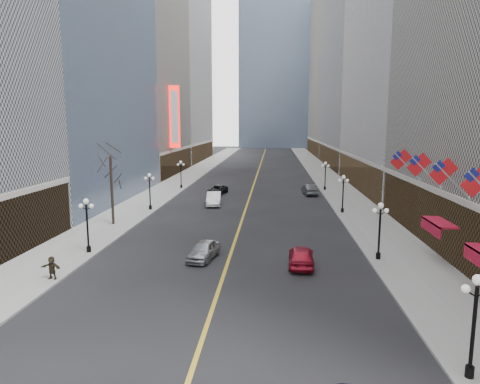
% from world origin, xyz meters
% --- Properties ---
extents(sidewalk_east, '(6.00, 230.00, 0.15)m').
position_xyz_m(sidewalk_east, '(14.00, 70.00, 0.07)').
color(sidewalk_east, gray).
rests_on(sidewalk_east, ground).
extents(sidewalk_west, '(6.00, 230.00, 0.15)m').
position_xyz_m(sidewalk_west, '(-14.00, 70.00, 0.07)').
color(sidewalk_west, gray).
rests_on(sidewalk_west, ground).
extents(lane_line, '(0.25, 200.00, 0.02)m').
position_xyz_m(lane_line, '(0.00, 80.00, 0.01)').
color(lane_line, gold).
rests_on(lane_line, ground).
extents(bldg_east_c, '(26.60, 40.60, 48.80)m').
position_xyz_m(bldg_east_c, '(29.88, 106.00, 24.18)').
color(bldg_east_c, '#9A9A9D').
rests_on(bldg_east_c, ground).
extents(bldg_east_d, '(26.60, 46.60, 62.80)m').
position_xyz_m(bldg_east_d, '(29.90, 149.00, 31.17)').
color(bldg_east_d, gray).
rests_on(bldg_east_d, ground).
extents(bldg_west_c, '(26.60, 30.60, 50.80)m').
position_xyz_m(bldg_west_c, '(-29.88, 87.00, 25.19)').
color(bldg_west_c, gray).
rests_on(bldg_west_c, ground).
extents(bldg_west_d, '(26.60, 38.60, 72.80)m').
position_xyz_m(bldg_west_d, '(-29.92, 121.00, 36.17)').
color(bldg_west_d, silver).
rests_on(bldg_west_d, ground).
extents(streetlamp_east_0, '(1.26, 0.44, 4.52)m').
position_xyz_m(streetlamp_east_0, '(11.80, 14.00, 2.90)').
color(streetlamp_east_0, black).
rests_on(streetlamp_east_0, sidewalk_east).
extents(streetlamp_east_1, '(1.26, 0.44, 4.52)m').
position_xyz_m(streetlamp_east_1, '(11.80, 30.00, 2.90)').
color(streetlamp_east_1, black).
rests_on(streetlamp_east_1, sidewalk_east).
extents(streetlamp_east_2, '(1.26, 0.44, 4.52)m').
position_xyz_m(streetlamp_east_2, '(11.80, 48.00, 2.90)').
color(streetlamp_east_2, black).
rests_on(streetlamp_east_2, sidewalk_east).
extents(streetlamp_east_3, '(1.26, 0.44, 4.52)m').
position_xyz_m(streetlamp_east_3, '(11.80, 66.00, 2.90)').
color(streetlamp_east_3, black).
rests_on(streetlamp_east_3, sidewalk_east).
extents(streetlamp_west_1, '(1.26, 0.44, 4.52)m').
position_xyz_m(streetlamp_west_1, '(-11.80, 30.00, 2.90)').
color(streetlamp_west_1, black).
rests_on(streetlamp_west_1, sidewalk_west).
extents(streetlamp_west_2, '(1.26, 0.44, 4.52)m').
position_xyz_m(streetlamp_west_2, '(-11.80, 48.00, 2.90)').
color(streetlamp_west_2, black).
rests_on(streetlamp_west_2, sidewalk_west).
extents(streetlamp_west_3, '(1.26, 0.44, 4.52)m').
position_xyz_m(streetlamp_west_3, '(-11.80, 66.00, 2.90)').
color(streetlamp_west_3, black).
rests_on(streetlamp_west_3, sidewalk_west).
extents(flag_2, '(2.87, 0.12, 2.87)m').
position_xyz_m(flag_2, '(15.31, 22.00, 7.29)').
color(flag_2, '#B2B2B7').
rests_on(flag_2, ground).
extents(flag_3, '(2.87, 0.12, 2.87)m').
position_xyz_m(flag_3, '(15.31, 27.00, 7.29)').
color(flag_3, '#B2B2B7').
rests_on(flag_3, ground).
extents(flag_4, '(2.87, 0.12, 2.87)m').
position_xyz_m(flag_4, '(15.31, 32.00, 7.29)').
color(flag_4, '#B2B2B7').
rests_on(flag_4, ground).
extents(flag_5, '(2.87, 0.12, 2.87)m').
position_xyz_m(flag_5, '(15.31, 37.00, 7.29)').
color(flag_5, '#B2B2B7').
rests_on(flag_5, ground).
extents(awning_c, '(1.40, 4.00, 0.93)m').
position_xyz_m(awning_c, '(16.11, 30.00, 3.08)').
color(awning_c, maroon).
rests_on(awning_c, ground).
extents(theatre_marquee, '(2.00, 0.55, 12.00)m').
position_xyz_m(theatre_marquee, '(-15.88, 80.00, 12.00)').
color(theatre_marquee, red).
rests_on(theatre_marquee, ground).
extents(tree_west_far, '(3.60, 3.60, 7.92)m').
position_xyz_m(tree_west_far, '(-13.50, 40.00, 6.24)').
color(tree_west_far, '#2D231C').
rests_on(tree_west_far, sidewalk_west).
extents(car_nb_near, '(2.53, 4.59, 1.48)m').
position_xyz_m(car_nb_near, '(-2.00, 29.31, 0.74)').
color(car_nb_near, '#9A9CA1').
rests_on(car_nb_near, ground).
extents(car_nb_mid, '(2.33, 5.37, 1.72)m').
position_xyz_m(car_nb_mid, '(-4.40, 52.18, 0.86)').
color(car_nb_mid, silver).
rests_on(car_nb_mid, ground).
extents(car_nb_far, '(3.07, 5.19, 1.35)m').
position_xyz_m(car_nb_far, '(-5.07, 61.05, 0.68)').
color(car_nb_far, black).
rests_on(car_nb_far, ground).
extents(car_sb_mid, '(2.09, 4.75, 1.59)m').
position_xyz_m(car_sb_mid, '(5.65, 28.26, 0.80)').
color(car_sb_mid, maroon).
rests_on(car_sb_mid, ground).
extents(car_sb_far, '(2.29, 5.05, 1.61)m').
position_xyz_m(car_sb_far, '(9.00, 61.69, 0.80)').
color(car_sb_far, '#43484A').
rests_on(car_sb_far, ground).
extents(ped_west_far, '(1.54, 0.64, 1.61)m').
position_xyz_m(ped_west_far, '(-11.60, 23.70, 0.96)').
color(ped_west_far, black).
rests_on(ped_west_far, sidewalk_west).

